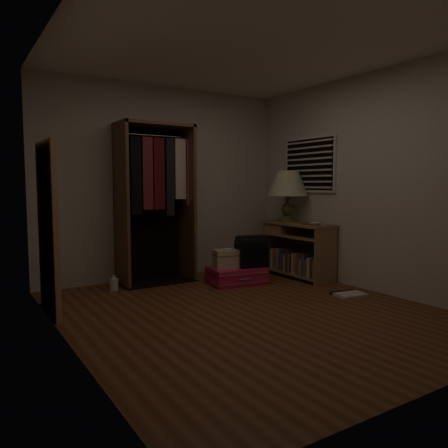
{
  "coord_description": "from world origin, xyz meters",
  "views": [
    {
      "loc": [
        -2.51,
        -3.5,
        1.28
      ],
      "look_at": [
        0.3,
        0.95,
        0.8
      ],
      "focal_mm": 35.0,
      "sensor_mm": 36.0,
      "label": 1
    }
  ],
  "objects": [
    {
      "name": "room_walls",
      "position": [
        0.08,
        0.04,
        1.5
      ],
      "size": [
        3.52,
        4.02,
        2.6
      ],
      "color": "beige",
      "rests_on": "ground"
    },
    {
      "name": "brass_tray",
      "position": [
        1.54,
        0.77,
        0.76
      ],
      "size": [
        0.33,
        0.33,
        0.01
      ],
      "rotation": [
        0.0,
        0.0,
        -0.4
      ],
      "color": "olive",
      "rests_on": "console_bookshelf"
    },
    {
      "name": "ceramic_bowl",
      "position": [
        1.49,
        0.62,
        0.77
      ],
      "size": [
        0.19,
        0.19,
        0.04
      ],
      "primitive_type": "imported",
      "rotation": [
        0.0,
        0.0,
        -0.39
      ],
      "color": "#A9CBAB",
      "rests_on": "console_bookshelf"
    },
    {
      "name": "table_lamp",
      "position": [
        1.54,
        1.23,
        1.28
      ],
      "size": [
        0.64,
        0.64,
        0.72
      ],
      "rotation": [
        0.0,
        0.0,
        0.12
      ],
      "color": "#4D5228",
      "rests_on": "console_bookshelf"
    },
    {
      "name": "train_case",
      "position": [
        0.48,
        1.16,
        0.33
      ],
      "size": [
        0.39,
        0.31,
        0.25
      ],
      "rotation": [
        0.0,
        0.0,
        -0.25
      ],
      "color": "#BBB08F",
      "rests_on": "pink_suitcase"
    },
    {
      "name": "white_jug",
      "position": [
        -0.87,
        1.6,
        0.08
      ],
      "size": [
        0.13,
        0.13,
        0.18
      ],
      "rotation": [
        0.0,
        0.0,
        0.31
      ],
      "color": "silver",
      "rests_on": "ground"
    },
    {
      "name": "floor_book",
      "position": [
        1.35,
        -0.08,
        0.01
      ],
      "size": [
        0.38,
        0.32,
        0.03
      ],
      "rotation": [
        0.0,
        0.0,
        -0.14
      ],
      "color": "beige",
      "rests_on": "ground"
    },
    {
      "name": "console_bookshelf",
      "position": [
        1.54,
        1.05,
        0.39
      ],
      "size": [
        0.42,
        1.12,
        0.75
      ],
      "color": "#8E6745",
      "rests_on": "ground"
    },
    {
      "name": "open_wardrobe",
      "position": [
        -0.22,
        1.77,
        1.22
      ],
      "size": [
        1.01,
        0.5,
        2.05
      ],
      "color": "brown",
      "rests_on": "ground"
    },
    {
      "name": "black_bag",
      "position": [
        0.77,
        1.04,
        0.43
      ],
      "size": [
        0.42,
        0.32,
        0.41
      ],
      "rotation": [
        0.0,
        0.0,
        -0.22
      ],
      "color": "black",
      "rests_on": "pink_suitcase"
    },
    {
      "name": "floor_mirror",
      "position": [
        -1.7,
        1.0,
        0.85
      ],
      "size": [
        0.06,
        0.8,
        1.7
      ],
      "color": "tan",
      "rests_on": "ground"
    },
    {
      "name": "ground",
      "position": [
        0.0,
        0.0,
        0.0
      ],
      "size": [
        4.0,
        4.0,
        0.0
      ],
      "primitive_type": "plane",
      "color": "#5A3119",
      "rests_on": "ground"
    },
    {
      "name": "pink_suitcase",
      "position": [
        0.59,
        1.11,
        0.11
      ],
      "size": [
        0.77,
        0.61,
        0.21
      ],
      "rotation": [
        0.0,
        0.0,
        -0.15
      ],
      "color": "#C9184E",
      "rests_on": "ground"
    }
  ]
}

